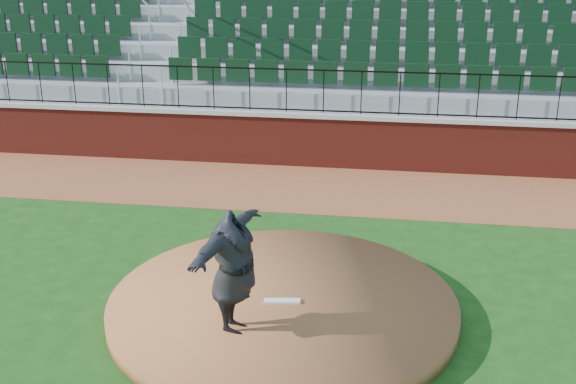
% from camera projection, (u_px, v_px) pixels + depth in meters
% --- Properties ---
extents(ground, '(90.00, 90.00, 0.00)m').
position_uv_depth(ground, '(273.00, 308.00, 10.62)').
color(ground, '#174413').
rests_on(ground, ground).
extents(warning_track, '(34.00, 3.20, 0.01)m').
position_uv_depth(warning_track, '(315.00, 187.00, 15.64)').
color(warning_track, brown).
rests_on(warning_track, ground).
extents(field_wall, '(34.00, 0.35, 1.20)m').
position_uv_depth(field_wall, '(323.00, 142.00, 16.92)').
color(field_wall, maroon).
rests_on(field_wall, ground).
extents(wall_cap, '(34.00, 0.45, 0.10)m').
position_uv_depth(wall_cap, '(323.00, 115.00, 16.70)').
color(wall_cap, '#B7B7B7').
rests_on(wall_cap, field_wall).
extents(wall_railing, '(34.00, 0.05, 1.00)m').
position_uv_depth(wall_railing, '(324.00, 92.00, 16.51)').
color(wall_railing, black).
rests_on(wall_railing, wall_cap).
extents(seating_stands, '(34.00, 5.10, 4.60)m').
position_uv_depth(seating_stands, '(335.00, 52.00, 18.88)').
color(seating_stands, gray).
rests_on(seating_stands, ground).
extents(concourse_wall, '(34.00, 0.50, 5.50)m').
position_uv_depth(concourse_wall, '(343.00, 22.00, 21.33)').
color(concourse_wall, maroon).
rests_on(concourse_wall, ground).
extents(pitchers_mound, '(5.08, 5.08, 0.25)m').
position_uv_depth(pitchers_mound, '(283.00, 305.00, 10.44)').
color(pitchers_mound, brown).
rests_on(pitchers_mound, ground).
extents(pitching_rubber, '(0.54, 0.21, 0.03)m').
position_uv_depth(pitching_rubber, '(282.00, 301.00, 10.27)').
color(pitching_rubber, white).
rests_on(pitching_rubber, pitchers_mound).
extents(pitcher, '(0.92, 2.17, 1.71)m').
position_uv_depth(pitcher, '(233.00, 271.00, 9.29)').
color(pitcher, black).
rests_on(pitcher, pitchers_mound).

